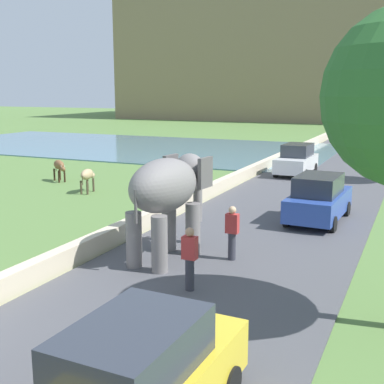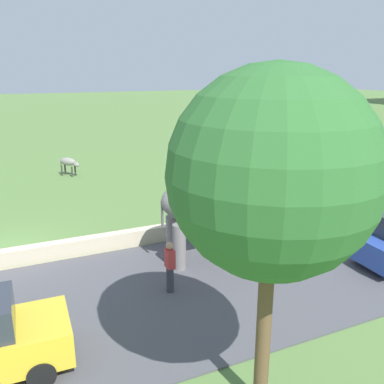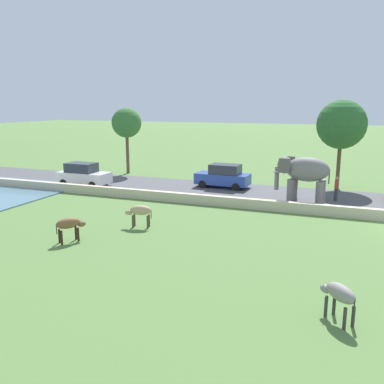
{
  "view_description": "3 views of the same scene",
  "coord_description": "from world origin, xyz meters",
  "px_view_note": "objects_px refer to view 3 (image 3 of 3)",
  "views": [
    {
      "loc": [
        9.86,
        -6.24,
        4.84
      ],
      "look_at": [
        2.23,
        10.74,
        1.11
      ],
      "focal_mm": 47.9,
      "sensor_mm": 36.0,
      "label": 1
    },
    {
      "loc": [
        15.19,
        0.55,
        6.36
      ],
      "look_at": [
        0.46,
        7.2,
        1.56
      ],
      "focal_mm": 38.72,
      "sensor_mm": 36.0,
      "label": 2
    },
    {
      "loc": [
        -22.41,
        3.99,
        6.21
      ],
      "look_at": [
        -2.18,
        11.68,
        1.52
      ],
      "focal_mm": 38.24,
      "sensor_mm": 36.0,
      "label": 3
    }
  ],
  "objects_px": {
    "car_white": "(83,175)",
    "cow_tan": "(140,211)",
    "person_beside_elephant": "(296,185)",
    "cow_grey": "(339,294)",
    "elephant": "(303,172)",
    "car_blue": "(223,176)",
    "cow_brown": "(69,224)",
    "person_trailing": "(336,188)"
  },
  "relations": [
    {
      "from": "cow_brown",
      "to": "person_beside_elephant",
      "type": "bearing_deg",
      "value": -33.58
    },
    {
      "from": "person_beside_elephant",
      "to": "cow_tan",
      "type": "height_order",
      "value": "person_beside_elephant"
    },
    {
      "from": "car_white",
      "to": "cow_grey",
      "type": "distance_m",
      "value": 23.56
    },
    {
      "from": "elephant",
      "to": "cow_tan",
      "type": "bearing_deg",
      "value": 137.84
    },
    {
      "from": "person_trailing",
      "to": "person_beside_elephant",
      "type": "bearing_deg",
      "value": 86.42
    },
    {
      "from": "person_beside_elephant",
      "to": "car_white",
      "type": "relative_size",
      "value": 0.41
    },
    {
      "from": "car_blue",
      "to": "car_white",
      "type": "distance_m",
      "value": 10.69
    },
    {
      "from": "cow_tan",
      "to": "car_white",
      "type": "bearing_deg",
      "value": 48.73
    },
    {
      "from": "person_beside_elephant",
      "to": "car_blue",
      "type": "height_order",
      "value": "car_blue"
    },
    {
      "from": "cow_grey",
      "to": "cow_tan",
      "type": "relative_size",
      "value": 0.87
    },
    {
      "from": "elephant",
      "to": "cow_tan",
      "type": "relative_size",
      "value": 2.49
    },
    {
      "from": "person_trailing",
      "to": "cow_grey",
      "type": "height_order",
      "value": "person_trailing"
    },
    {
      "from": "person_trailing",
      "to": "cow_brown",
      "type": "xyz_separation_m",
      "value": [
        -12.72,
        11.1,
        -0.04
      ]
    },
    {
      "from": "car_white",
      "to": "cow_tan",
      "type": "height_order",
      "value": "car_white"
    },
    {
      "from": "car_blue",
      "to": "cow_tan",
      "type": "distance_m",
      "value": 11.16
    },
    {
      "from": "car_blue",
      "to": "car_white",
      "type": "height_order",
      "value": "same"
    },
    {
      "from": "cow_grey",
      "to": "cow_tan",
      "type": "xyz_separation_m",
      "value": [
        6.2,
        9.75,
        0.0
      ]
    },
    {
      "from": "cow_brown",
      "to": "person_trailing",
      "type": "bearing_deg",
      "value": -41.13
    },
    {
      "from": "car_blue",
      "to": "cow_brown",
      "type": "bearing_deg",
      "value": 167.91
    },
    {
      "from": "person_trailing",
      "to": "cow_tan",
      "type": "relative_size",
      "value": 1.14
    },
    {
      "from": "person_trailing",
      "to": "cow_grey",
      "type": "bearing_deg",
      "value": -177.94
    },
    {
      "from": "person_beside_elephant",
      "to": "cow_tan",
      "type": "bearing_deg",
      "value": 145.62
    },
    {
      "from": "car_white",
      "to": "person_beside_elephant",
      "type": "bearing_deg",
      "value": -83.69
    },
    {
      "from": "cow_brown",
      "to": "cow_tan",
      "type": "bearing_deg",
      "value": -31.06
    },
    {
      "from": "cow_brown",
      "to": "cow_grey",
      "type": "distance_m",
      "value": 12.05
    },
    {
      "from": "person_beside_elephant",
      "to": "cow_tan",
      "type": "distance_m",
      "value": 11.75
    },
    {
      "from": "elephant",
      "to": "cow_tan",
      "type": "height_order",
      "value": "elephant"
    },
    {
      "from": "car_blue",
      "to": "car_white",
      "type": "bearing_deg",
      "value": 107.12
    },
    {
      "from": "elephant",
      "to": "cow_tan",
      "type": "xyz_separation_m",
      "value": [
        -7.98,
        7.23,
        -1.2
      ]
    },
    {
      "from": "elephant",
      "to": "cow_brown",
      "type": "xyz_separation_m",
      "value": [
        -11.16,
        9.14,
        -1.2
      ]
    },
    {
      "from": "elephant",
      "to": "person_beside_elephant",
      "type": "bearing_deg",
      "value": 19.21
    },
    {
      "from": "car_blue",
      "to": "cow_tan",
      "type": "bearing_deg",
      "value": 174.12
    },
    {
      "from": "car_blue",
      "to": "cow_brown",
      "type": "xyz_separation_m",
      "value": [
        -14.29,
        3.06,
        -0.06
      ]
    },
    {
      "from": "car_white",
      "to": "cow_tan",
      "type": "distance_m",
      "value": 12.07
    },
    {
      "from": "person_beside_elephant",
      "to": "cow_tan",
      "type": "xyz_separation_m",
      "value": [
        -9.69,
        6.63,
        -0.04
      ]
    },
    {
      "from": "elephant",
      "to": "cow_grey",
      "type": "xyz_separation_m",
      "value": [
        -14.19,
        -2.53,
        -1.2
      ]
    },
    {
      "from": "person_beside_elephant",
      "to": "cow_brown",
      "type": "relative_size",
      "value": 1.21
    },
    {
      "from": "person_beside_elephant",
      "to": "cow_grey",
      "type": "distance_m",
      "value": 16.2
    },
    {
      "from": "elephant",
      "to": "car_white",
      "type": "distance_m",
      "value": 16.34
    },
    {
      "from": "cow_tan",
      "to": "elephant",
      "type": "bearing_deg",
      "value": -42.16
    },
    {
      "from": "person_trailing",
      "to": "car_white",
      "type": "xyz_separation_m",
      "value": [
        -1.58,
        18.26,
        0.03
      ]
    },
    {
      "from": "elephant",
      "to": "car_blue",
      "type": "relative_size",
      "value": 0.87
    }
  ]
}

